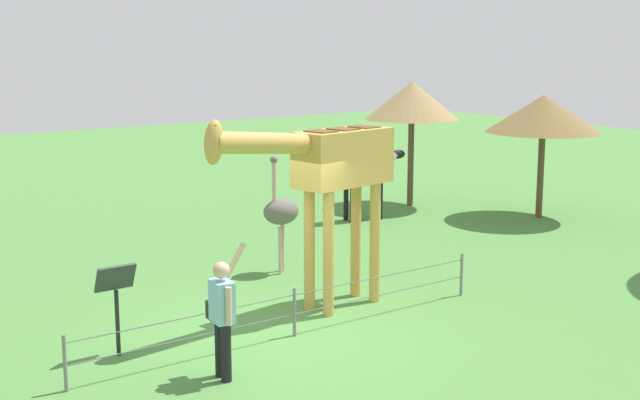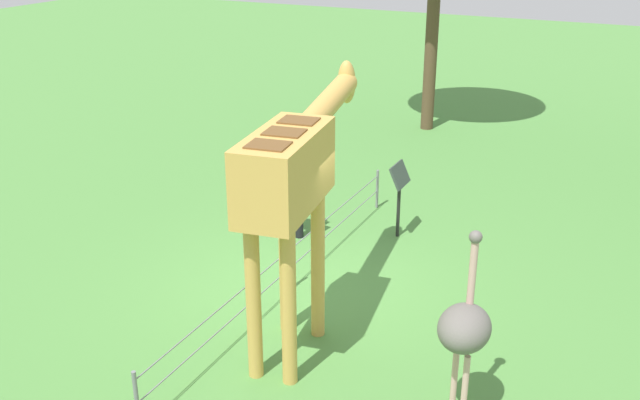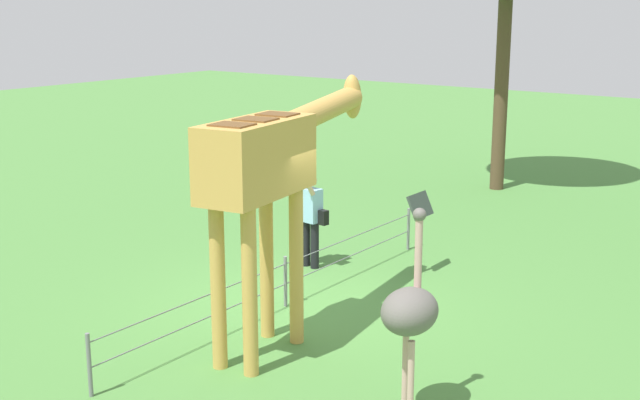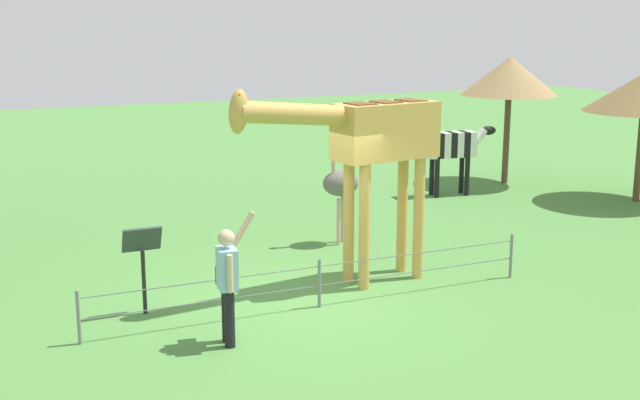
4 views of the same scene
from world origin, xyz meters
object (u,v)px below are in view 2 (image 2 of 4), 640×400
(giraffe, at_px, (294,177))
(visitor, at_px, (294,187))
(ostrich, at_px, (464,328))
(info_sign, at_px, (399,185))

(giraffe, bearing_deg, visitor, 27.92)
(visitor, xyz_separation_m, ostrich, (-3.49, -3.88, 0.27))
(giraffe, relative_size, visitor, 2.07)
(info_sign, bearing_deg, giraffe, 179.02)
(visitor, relative_size, ostrich, 0.79)
(giraffe, bearing_deg, ostrich, -104.04)
(ostrich, bearing_deg, visitor, 48.02)
(visitor, distance_m, info_sign, 1.78)
(visitor, bearing_deg, info_sign, -64.25)
(ostrich, relative_size, info_sign, 1.70)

